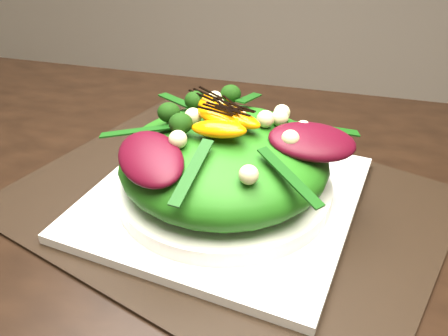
% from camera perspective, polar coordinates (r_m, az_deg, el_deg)
% --- Properties ---
extents(dining_table, '(1.60, 0.90, 0.75)m').
position_cam_1_polar(dining_table, '(0.46, 0.98, -14.69)').
color(dining_table, black).
rests_on(dining_table, floor).
extents(placemat, '(0.53, 0.47, 0.00)m').
position_cam_1_polar(placemat, '(0.53, -0.00, -4.07)').
color(placemat, black).
rests_on(placemat, dining_table).
extents(plate_base, '(0.31, 0.31, 0.01)m').
position_cam_1_polar(plate_base, '(0.52, -0.00, -3.45)').
color(plate_base, white).
rests_on(plate_base, placemat).
extents(salad_bowl, '(0.30, 0.30, 0.02)m').
position_cam_1_polar(salad_bowl, '(0.51, -0.00, -2.21)').
color(salad_bowl, white).
rests_on(salad_bowl, plate_base).
extents(lettuce_mound, '(0.29, 0.29, 0.08)m').
position_cam_1_polar(lettuce_mound, '(0.50, -0.00, 1.03)').
color(lettuce_mound, '#276C14').
rests_on(lettuce_mound, salad_bowl).
extents(radicchio_leaf, '(0.10, 0.08, 0.02)m').
position_cam_1_polar(radicchio_leaf, '(0.47, 10.59, 3.15)').
color(radicchio_leaf, '#3E0613').
rests_on(radicchio_leaf, lettuce_mound).
extents(orange_segment, '(0.06, 0.04, 0.01)m').
position_cam_1_polar(orange_segment, '(0.50, -1.32, 6.97)').
color(orange_segment, orange).
rests_on(orange_segment, lettuce_mound).
extents(broccoli_floret, '(0.04, 0.04, 0.03)m').
position_cam_1_polar(broccoli_floret, '(0.51, -5.03, 7.88)').
color(broccoli_floret, black).
rests_on(broccoli_floret, lettuce_mound).
extents(macadamia_nut, '(0.02, 0.02, 0.02)m').
position_cam_1_polar(macadamia_nut, '(0.44, 2.35, 3.43)').
color(macadamia_nut, '#C6B08C').
rests_on(macadamia_nut, lettuce_mound).
extents(balsamic_drizzle, '(0.04, 0.01, 0.00)m').
position_cam_1_polar(balsamic_drizzle, '(0.50, -1.34, 7.80)').
color(balsamic_drizzle, black).
rests_on(balsamic_drizzle, orange_segment).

